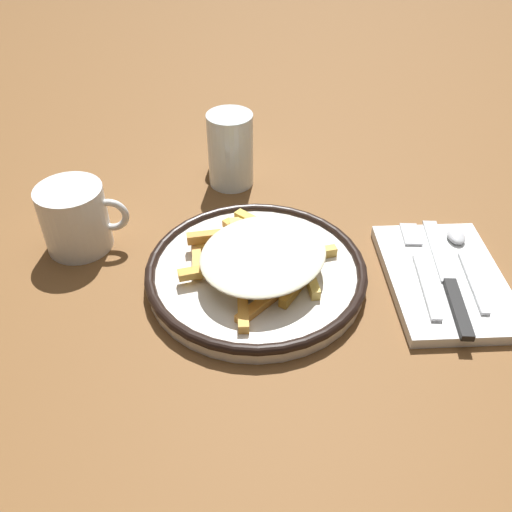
% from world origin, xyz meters
% --- Properties ---
extents(ground_plane, '(2.60, 2.60, 0.00)m').
position_xyz_m(ground_plane, '(0.00, 0.00, 0.00)').
color(ground_plane, brown).
extents(plate, '(0.26, 0.26, 0.02)m').
position_xyz_m(plate, '(0.00, 0.00, 0.01)').
color(plate, silver).
rests_on(plate, ground_plane).
extents(fries_heap, '(0.21, 0.21, 0.04)m').
position_xyz_m(fries_heap, '(0.00, -0.00, 0.04)').
color(fries_heap, orange).
rests_on(fries_heap, plate).
extents(napkin, '(0.14, 0.20, 0.01)m').
position_xyz_m(napkin, '(0.23, -0.01, 0.01)').
color(napkin, white).
rests_on(napkin, ground_plane).
extents(fork, '(0.03, 0.18, 0.00)m').
position_xyz_m(fork, '(0.20, 0.00, 0.02)').
color(fork, silver).
rests_on(fork, napkin).
extents(knife, '(0.03, 0.21, 0.01)m').
position_xyz_m(knife, '(0.22, -0.03, 0.02)').
color(knife, black).
rests_on(knife, napkin).
extents(spoon, '(0.02, 0.15, 0.01)m').
position_xyz_m(spoon, '(0.26, 0.03, 0.02)').
color(spoon, silver).
rests_on(spoon, napkin).
extents(water_glass, '(0.07, 0.07, 0.11)m').
position_xyz_m(water_glass, '(-0.03, 0.22, 0.06)').
color(water_glass, silver).
rests_on(water_glass, ground_plane).
extents(coffee_mug, '(0.11, 0.08, 0.09)m').
position_xyz_m(coffee_mug, '(-0.23, 0.07, 0.04)').
color(coffee_mug, silver).
rests_on(coffee_mug, ground_plane).
extents(salt_shaker, '(0.03, 0.03, 0.07)m').
position_xyz_m(salt_shaker, '(-0.05, 0.26, 0.04)').
color(salt_shaker, silver).
rests_on(salt_shaker, ground_plane).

